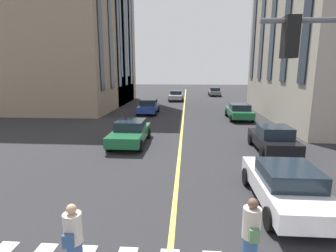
# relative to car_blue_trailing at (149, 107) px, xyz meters

# --- Properties ---
(lane_centre_line) EXTENTS (80.00, 0.16, 0.01)m
(lane_centre_line) POSITION_rel_car_blue_trailing_xyz_m (-4.92, -3.44, -0.70)
(lane_centre_line) COLOR #D8C64C
(lane_centre_line) RESTS_ON ground_plane
(car_blue_trailing) EXTENTS (3.90, 1.89, 1.40)m
(car_blue_trailing) POSITION_rel_car_blue_trailing_xyz_m (0.00, 0.00, 0.00)
(car_blue_trailing) COLOR navy
(car_blue_trailing) RESTS_ON ground_plane
(car_silver_parked_b) EXTENTS (4.40, 1.95, 1.37)m
(car_silver_parked_b) POSITION_rel_car_blue_trailing_xyz_m (11.90, -2.21, 0.00)
(car_silver_parked_b) COLOR #B7BABF
(car_silver_parked_b) RESTS_ON ground_plane
(car_grey_mid) EXTENTS (3.90, 1.89, 1.40)m
(car_grey_mid) POSITION_rel_car_blue_trailing_xyz_m (19.24, -8.34, 0.00)
(car_grey_mid) COLOR slate
(car_grey_mid) RESTS_ON ground_plane
(car_green_far) EXTENTS (4.40, 1.95, 1.37)m
(car_green_far) POSITION_rel_car_blue_trailing_xyz_m (-2.45, -8.34, 0.00)
(car_green_far) COLOR #1E6038
(car_green_far) RESTS_ON ground_plane
(car_white_near) EXTENTS (4.40, 1.95, 1.37)m
(car_white_near) POSITION_rel_car_blue_trailing_xyz_m (-17.88, -6.93, 0.00)
(car_white_near) COLOR silver
(car_white_near) RESTS_ON ground_plane
(car_black_oncoming) EXTENTS (3.90, 1.89, 1.40)m
(car_black_oncoming) POSITION_rel_car_blue_trailing_xyz_m (-12.00, -8.34, 0.00)
(car_black_oncoming) COLOR black
(car_black_oncoming) RESTS_ON ground_plane
(car_green_parked_a) EXTENTS (4.40, 1.95, 1.37)m
(car_green_parked_a) POSITION_rel_car_blue_trailing_xyz_m (-11.04, -0.51, 0.00)
(car_green_parked_a) COLOR #1E6038
(car_green_parked_a) RESTS_ON ground_plane
(pedestrian_near) EXTENTS (0.50, 0.38, 1.66)m
(pedestrian_near) POSITION_rel_car_blue_trailing_xyz_m (-20.82, -5.18, 0.13)
(pedestrian_near) COLOR #2D4C7F
(pedestrian_near) RESTS_ON ground_plane
(pedestrian_companion) EXTENTS (0.50, 0.38, 1.60)m
(pedestrian_companion) POSITION_rel_car_blue_trailing_xyz_m (-21.21, -1.50, 0.10)
(pedestrian_companion) COLOR #2D4C7F
(pedestrian_companion) RESTS_ON ground_plane
(building_left_near) EXTENTS (16.17, 13.15, 16.79)m
(building_left_near) POSITION_rel_car_blue_trailing_xyz_m (4.97, 10.57, 7.70)
(building_left_near) COLOR gray
(building_left_near) RESTS_ON ground_plane
(building_left_far) EXTENTS (10.59, 9.56, 24.65)m
(building_left_far) POSITION_rel_car_blue_trailing_xyz_m (9.39, 8.77, 11.62)
(building_left_far) COLOR gray
(building_left_far) RESTS_ON ground_plane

